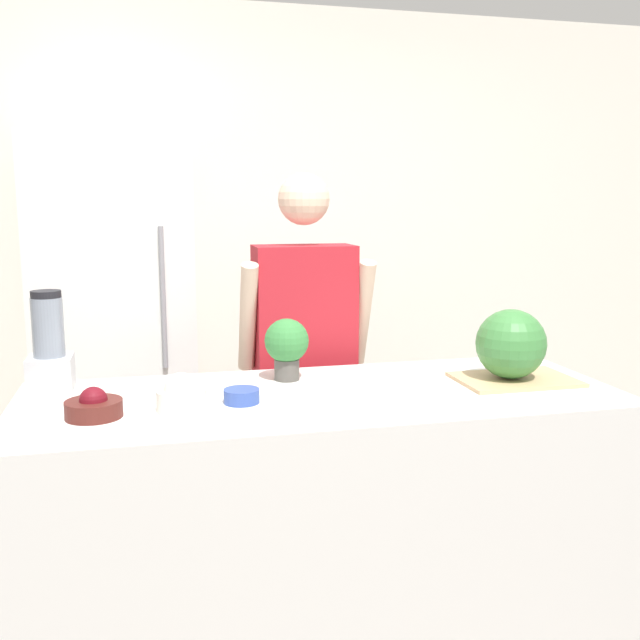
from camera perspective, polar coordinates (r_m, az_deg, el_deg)
wall_back at (r=4.07m, az=-5.62°, el=6.00°), size 8.00×0.06×2.60m
counter_island at (r=2.61m, az=0.21°, el=-15.39°), size 2.05×0.79×0.89m
refrigerator at (r=3.70m, az=-15.94°, el=-0.52°), size 0.75×0.70×1.85m
person at (r=3.08m, az=-1.25°, el=-3.55°), size 0.56×0.27×1.66m
cutting_board at (r=2.71m, az=15.33°, el=-4.62°), size 0.42×0.29×0.01m
watermelon at (r=2.68m, az=15.02°, el=-1.86°), size 0.25×0.25×0.25m
bowl_cherries at (r=2.29m, az=-17.65°, el=-6.61°), size 0.17×0.17×0.10m
bowl_cream at (r=2.29m, az=-11.04°, el=-5.96°), size 0.16×0.16×0.12m
bowl_small_blue at (r=2.36m, az=-6.30°, el=-6.06°), size 0.12×0.12×0.05m
blender at (r=2.64m, az=-20.84°, el=-2.21°), size 0.15×0.15×0.35m
potted_plant at (r=2.62m, az=-2.69°, el=-1.98°), size 0.16×0.16×0.23m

